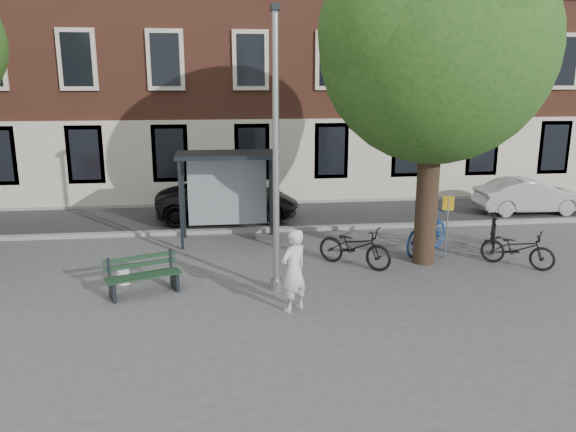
# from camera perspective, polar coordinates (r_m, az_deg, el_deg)

# --- Properties ---
(ground) EXTENTS (90.00, 90.00, 0.00)m
(ground) POSITION_cam_1_polar(r_m,az_deg,el_deg) (12.83, -1.17, -7.49)
(ground) COLOR #4C4C4F
(ground) RESTS_ON ground
(road) EXTENTS (40.00, 4.00, 0.01)m
(road) POSITION_cam_1_polar(r_m,az_deg,el_deg) (19.50, -3.25, -0.04)
(road) COLOR #28282B
(road) RESTS_ON ground
(curb_near) EXTENTS (40.00, 0.25, 0.12)m
(curb_near) POSITION_cam_1_polar(r_m,az_deg,el_deg) (17.55, -2.82, -1.41)
(curb_near) COLOR gray
(curb_near) RESTS_ON ground
(curb_far) EXTENTS (40.00, 0.25, 0.12)m
(curb_far) POSITION_cam_1_polar(r_m,az_deg,el_deg) (21.43, -3.61, 1.37)
(curb_far) COLOR gray
(curb_far) RESTS_ON ground
(building_row) EXTENTS (30.00, 8.00, 14.00)m
(building_row) POSITION_cam_1_polar(r_m,az_deg,el_deg) (25.04, -4.44, 19.11)
(building_row) COLOR brown
(building_row) RESTS_ON ground
(lamppost) EXTENTS (0.28, 0.35, 6.11)m
(lamppost) POSITION_cam_1_polar(r_m,az_deg,el_deg) (12.10, -1.23, 4.89)
(lamppost) COLOR #9EA0A3
(lamppost) RESTS_ON ground
(tree_right) EXTENTS (5.76, 5.60, 8.20)m
(tree_right) POSITION_cam_1_polar(r_m,az_deg,el_deg) (14.30, 15.09, 17.18)
(tree_right) COLOR black
(tree_right) RESTS_ON ground
(bus_shelter) EXTENTS (2.85, 1.45, 2.62)m
(bus_shelter) POSITION_cam_1_polar(r_m,az_deg,el_deg) (16.25, -4.81, 4.04)
(bus_shelter) COLOR #1E2328
(bus_shelter) RESTS_ON ground
(painter) EXTENTS (0.75, 0.71, 1.73)m
(painter) POSITION_cam_1_polar(r_m,az_deg,el_deg) (11.44, 0.59, -5.56)
(painter) COLOR silver
(painter) RESTS_ON ground
(bench) EXTENTS (1.68, 1.05, 0.83)m
(bench) POSITION_cam_1_polar(r_m,az_deg,el_deg) (12.89, -14.49, -6.04)
(bench) COLOR #1E2328
(bench) RESTS_ON ground
(bike_a) EXTENTS (1.99, 1.81, 1.05)m
(bike_a) POSITION_cam_1_polar(r_m,az_deg,el_deg) (14.31, 6.79, -3.09)
(bike_a) COLOR black
(bike_a) RESTS_ON ground
(bike_b) EXTENTS (1.96, 1.77, 1.24)m
(bike_b) POSITION_cam_1_polar(r_m,az_deg,el_deg) (15.73, 13.94, -1.49)
(bike_b) COLOR navy
(bike_b) RESTS_ON ground
(bike_c) EXTENTS (1.79, 1.66, 0.95)m
(bike_c) POSITION_cam_1_polar(r_m,az_deg,el_deg) (15.36, 22.28, -3.06)
(bike_c) COLOR black
(bike_c) RESTS_ON ground
(bike_d) EXTENTS (1.09, 1.67, 0.98)m
(bike_d) POSITION_cam_1_polar(r_m,az_deg,el_deg) (16.67, 20.14, -1.56)
(bike_d) COLOR black
(bike_d) RESTS_ON ground
(car_dark) EXTENTS (4.83, 2.30, 1.33)m
(car_dark) POSITION_cam_1_polar(r_m,az_deg,el_deg) (19.10, -6.11, 1.64)
(car_dark) COLOR black
(car_dark) RESTS_ON ground
(car_silver) EXTENTS (3.76, 1.42, 1.23)m
(car_silver) POSITION_cam_1_polar(r_m,az_deg,el_deg) (21.64, 23.33, 1.88)
(car_silver) COLOR #B0B4B8
(car_silver) RESTS_ON ground
(bucket_a) EXTENTS (0.37, 0.37, 0.36)m
(bucket_a) POSITION_cam_1_polar(r_m,az_deg,el_deg) (13.66, -16.38, -5.92)
(bucket_a) COLOR silver
(bucket_a) RESTS_ON ground
(notice_sign) EXTENTS (0.28, 0.13, 1.68)m
(notice_sign) POSITION_cam_1_polar(r_m,az_deg,el_deg) (15.31, 15.91, 0.10)
(notice_sign) COLOR #9EA0A3
(notice_sign) RESTS_ON ground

